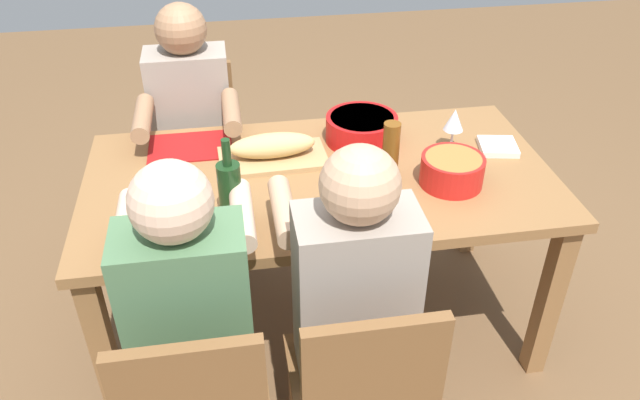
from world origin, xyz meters
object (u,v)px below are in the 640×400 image
object	(u,v)px
bread_loaf	(272,145)
serving_bowl_salad	(362,127)
beer_bottle	(391,152)
napkin_stack	(498,147)
cutting_board	(273,158)
diner_far_right	(190,310)
serving_bowl_fruit	(452,169)
chair_far_center	(363,390)
dining_table	(320,195)
wine_bottle	(230,190)
diner_near_right	(192,122)
wine_glass	(454,122)
chair_near_right	(197,145)
diner_far_center	(352,291)

from	to	relation	value
bread_loaf	serving_bowl_salad	bearing A→B (deg)	-164.90
beer_bottle	napkin_stack	world-z (taller)	beer_bottle
beer_bottle	cutting_board	bearing A→B (deg)	-25.54
diner_far_right	serving_bowl_fruit	bearing A→B (deg)	-153.95
bread_loaf	napkin_stack	size ratio (longest dim) A/B	2.29
chair_far_center	napkin_stack	world-z (taller)	chair_far_center
cutting_board	bread_loaf	distance (m)	0.06
dining_table	chair_far_center	world-z (taller)	chair_far_center
bread_loaf	wine_bottle	size ratio (longest dim) A/B	1.10
diner_near_right	wine_bottle	size ratio (longest dim) A/B	4.14
dining_table	wine_bottle	xyz separation A→B (m)	(0.33, 0.21, 0.20)
dining_table	wine_glass	distance (m)	0.58
cutting_board	beer_bottle	world-z (taller)	beer_bottle
serving_bowl_fruit	serving_bowl_salad	bearing A→B (deg)	-55.42
wine_bottle	wine_glass	bearing A→B (deg)	-159.45
cutting_board	wine_glass	world-z (taller)	wine_glass
serving_bowl_fruit	cutting_board	xyz separation A→B (m)	(0.61, -0.26, -0.05)
chair_near_right	serving_bowl_fruit	size ratio (longest dim) A/B	3.82
wine_glass	serving_bowl_fruit	bearing A→B (deg)	70.74
beer_bottle	napkin_stack	xyz separation A→B (m)	(-0.47, -0.13, -0.10)
diner_far_center	wine_bottle	bearing A→B (deg)	-48.35
serving_bowl_fruit	bread_loaf	bearing A→B (deg)	-23.19
cutting_board	napkin_stack	distance (m)	0.87
diner_near_right	chair_far_center	bearing A→B (deg)	109.17
serving_bowl_salad	dining_table	bearing A→B (deg)	48.14
serving_bowl_salad	cutting_board	xyz separation A→B (m)	(0.36, 0.10, -0.05)
serving_bowl_salad	wine_glass	size ratio (longest dim) A/B	1.69
chair_near_right	cutting_board	xyz separation A→B (m)	(-0.31, 0.63, 0.27)
bread_loaf	wine_glass	size ratio (longest dim) A/B	1.93
chair_far_center	bread_loaf	world-z (taller)	same
beer_bottle	wine_bottle	bearing A→B (deg)	14.78
napkin_stack	chair_far_center	bearing A→B (deg)	49.62
chair_far_center	diner_far_center	bearing A→B (deg)	-90.00
serving_bowl_fruit	beer_bottle	size ratio (longest dim) A/B	1.01
serving_bowl_fruit	wine_bottle	xyz separation A→B (m)	(0.77, 0.08, 0.05)
diner_near_right	dining_table	bearing A→B (deg)	128.86
diner_near_right	cutting_board	size ratio (longest dim) A/B	3.00
cutting_board	bread_loaf	xyz separation A→B (m)	(0.00, 0.00, 0.06)
dining_table	diner_near_right	size ratio (longest dim) A/B	1.41
diner_far_right	serving_bowl_fruit	world-z (taller)	diner_far_right
serving_bowl_salad	bread_loaf	world-z (taller)	bread_loaf
cutting_board	dining_table	bearing A→B (deg)	140.92
napkin_stack	cutting_board	bearing A→B (deg)	-3.70
cutting_board	bread_loaf	world-z (taller)	bread_loaf
chair_far_center	diner_far_center	xyz separation A→B (m)	(-0.00, -0.18, 0.21)
wine_bottle	beer_bottle	size ratio (longest dim) A/B	1.32
chair_near_right	napkin_stack	bearing A→B (deg)	149.60
napkin_stack	diner_far_right	bearing A→B (deg)	28.96
dining_table	diner_far_center	size ratio (longest dim) A/B	1.41
serving_bowl_salad	wine_bottle	size ratio (longest dim) A/B	0.97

